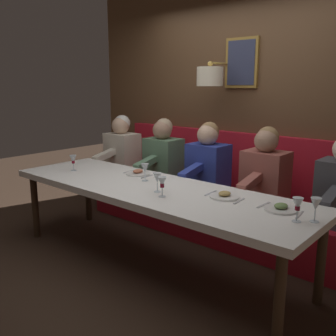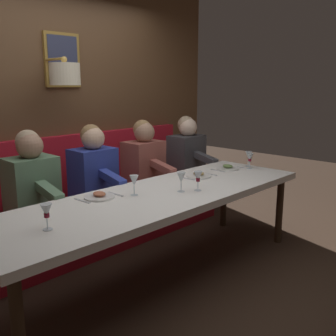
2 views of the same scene
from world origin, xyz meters
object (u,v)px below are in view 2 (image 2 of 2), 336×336
at_px(diner_near, 144,159).
at_px(wine_glass_5, 250,158).
at_px(diner_far, 32,180).
at_px(wine_glass_2, 198,177).
at_px(wine_glass_4, 181,178).
at_px(diner_middle, 94,169).
at_px(dining_table, 160,200).
at_px(wine_glass_1, 134,181).
at_px(wine_glass_3, 249,156).
at_px(wine_glass_0, 46,212).
at_px(diner_nearest, 187,151).

xyz_separation_m(diner_near, wine_glass_5, (-0.89, -0.68, 0.04)).
distance_m(diner_far, wine_glass_2, 1.40).
bearing_deg(wine_glass_4, diner_middle, 10.18).
relative_size(dining_table, diner_middle, 3.76).
height_order(wine_glass_1, wine_glass_5, same).
bearing_deg(diner_far, diner_middle, -90.00).
distance_m(wine_glass_2, wine_glass_3, 1.15).
xyz_separation_m(diner_middle, wine_glass_0, (-0.96, 1.02, 0.04)).
xyz_separation_m(dining_table, wine_glass_5, (-0.01, -1.32, 0.17)).
xyz_separation_m(diner_nearest, wine_glass_3, (-0.82, -0.07, 0.04)).
bearing_deg(wine_glass_4, wine_glass_1, 59.50).
distance_m(wine_glass_0, wine_glass_2, 1.32).
distance_m(dining_table, wine_glass_4, 0.25).
height_order(diner_nearest, wine_glass_0, diner_nearest).
height_order(diner_middle, wine_glass_3, diner_middle).
bearing_deg(wine_glass_3, wine_glass_2, 101.53).
bearing_deg(diner_far, wine_glass_5, -114.42).
height_order(diner_far, wine_glass_0, diner_far).
bearing_deg(wine_glass_5, diner_near, 37.33).
distance_m(diner_near, wine_glass_1, 1.13).
height_order(diner_far, wine_glass_2, diner_far).
bearing_deg(diner_far, diner_nearest, -90.00).
xyz_separation_m(diner_far, wine_glass_0, (-0.96, 0.39, 0.04)).
bearing_deg(wine_glass_0, diner_near, -60.24).
distance_m(diner_far, wine_glass_1, 0.91).
relative_size(wine_glass_2, wine_glass_4, 1.00).
bearing_deg(wine_glass_0, diner_nearest, -68.06).
xyz_separation_m(wine_glass_0, wine_glass_4, (-0.02, -1.20, 0.00)).
xyz_separation_m(dining_table, wine_glass_4, (-0.09, -0.16, 0.18)).
distance_m(diner_middle, wine_glass_0, 1.40).
xyz_separation_m(diner_near, wine_glass_1, (-0.78, 0.82, 0.04)).
relative_size(diner_near, wine_glass_3, 4.82).
distance_m(diner_far, wine_glass_5, 2.16).
height_order(diner_near, wine_glass_0, diner_near).
xyz_separation_m(diner_far, wine_glass_4, (-0.98, -0.81, 0.04)).
bearing_deg(wine_glass_5, wine_glass_0, 91.59).
xyz_separation_m(dining_table, wine_glass_1, (0.11, 0.18, 0.18)).
distance_m(diner_far, wine_glass_0, 1.04).
bearing_deg(dining_table, wine_glass_0, 94.29).
relative_size(diner_nearest, diner_far, 1.00).
bearing_deg(wine_glass_0, wine_glass_1, -77.96).
bearing_deg(diner_nearest, diner_far, 90.00).
bearing_deg(wine_glass_4, dining_table, 59.21).
height_order(diner_near, wine_glass_5, diner_near).
bearing_deg(diner_nearest, wine_glass_3, -175.25).
height_order(wine_glass_0, wine_glass_5, same).
xyz_separation_m(diner_middle, wine_glass_3, (-0.82, -1.43, 0.04)).
bearing_deg(wine_glass_2, wine_glass_5, -81.36).
height_order(wine_glass_2, wine_glass_5, same).
xyz_separation_m(diner_nearest, wine_glass_5, (-0.89, 0.02, 0.04)).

